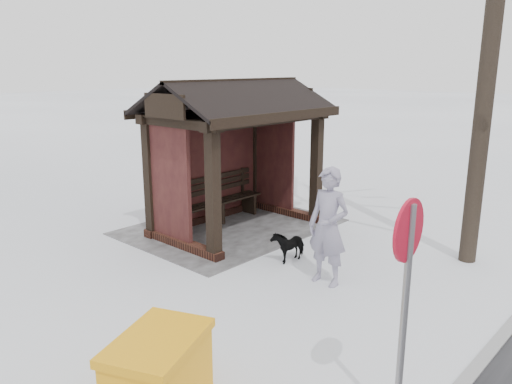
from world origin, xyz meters
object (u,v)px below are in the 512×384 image
at_px(bus_shelter, 231,125).
at_px(dog, 289,245).
at_px(road_sign, 406,266).
at_px(grit_bin, 159,375).
at_px(pedestrian, 328,227).

relative_size(bus_shelter, dog, 5.48).
distance_m(bus_shelter, road_sign, 6.29).
distance_m(dog, grit_bin, 4.28).
distance_m(dog, road_sign, 4.45).
height_order(bus_shelter, road_sign, bus_shelter).
bearing_deg(road_sign, grit_bin, -54.29).
height_order(grit_bin, road_sign, road_sign).
relative_size(bus_shelter, road_sign, 1.61).
height_order(dog, grit_bin, grit_bin).
bearing_deg(bus_shelter, grit_bin, 38.17).
relative_size(pedestrian, road_sign, 0.83).
bearing_deg(grit_bin, bus_shelter, -164.94).
bearing_deg(grit_bin, road_sign, 104.85).
bearing_deg(bus_shelter, road_sign, 59.38).
height_order(pedestrian, road_sign, road_sign).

